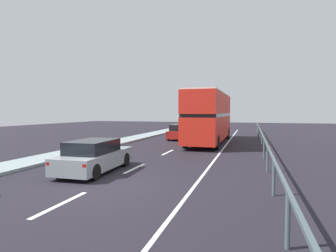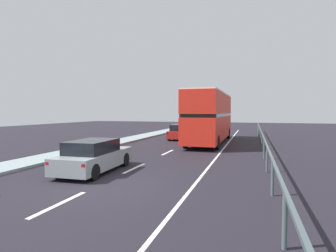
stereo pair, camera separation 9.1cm
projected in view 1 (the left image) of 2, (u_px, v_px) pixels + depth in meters
ground_plane at (104, 185)px, 10.10m from camera, size 74.62×120.00×0.10m
lane_paint_markings at (200, 152)px, 17.77m from camera, size 3.42×46.00×0.01m
bridge_side_railing at (263, 139)px, 16.93m from camera, size 0.10×42.00×1.16m
double_decker_bus_red at (210, 116)px, 23.23m from camera, size 2.59×11.39×4.22m
hatchback_car_near at (95, 156)px, 12.08m from camera, size 1.92×4.38×1.41m
sedan_car_ahead at (180, 132)px, 26.15m from camera, size 1.93×4.06×1.43m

